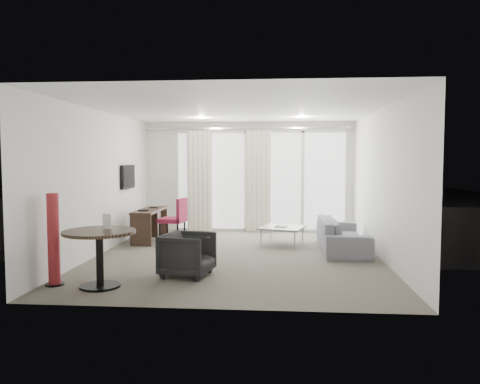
# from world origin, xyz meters

# --- Properties ---
(floor) EXTENTS (5.00, 6.00, 0.00)m
(floor) POSITION_xyz_m (0.00, 0.00, 0.00)
(floor) COLOR #5F5A4D
(floor) RESTS_ON ground
(ceiling) EXTENTS (5.00, 6.00, 0.00)m
(ceiling) POSITION_xyz_m (0.00, 0.00, 2.60)
(ceiling) COLOR white
(ceiling) RESTS_ON ground
(wall_left) EXTENTS (0.00, 6.00, 2.60)m
(wall_left) POSITION_xyz_m (-2.50, 0.00, 1.30)
(wall_left) COLOR silver
(wall_left) RESTS_ON ground
(wall_right) EXTENTS (0.00, 6.00, 2.60)m
(wall_right) POSITION_xyz_m (2.50, 0.00, 1.30)
(wall_right) COLOR silver
(wall_right) RESTS_ON ground
(wall_front) EXTENTS (5.00, 0.00, 2.60)m
(wall_front) POSITION_xyz_m (0.00, -3.00, 1.30)
(wall_front) COLOR silver
(wall_front) RESTS_ON ground
(window_panel) EXTENTS (4.00, 0.02, 2.38)m
(window_panel) POSITION_xyz_m (0.30, 2.98, 1.20)
(window_panel) COLOR white
(window_panel) RESTS_ON ground
(window_frame) EXTENTS (4.10, 0.06, 2.44)m
(window_frame) POSITION_xyz_m (0.30, 2.97, 1.20)
(window_frame) COLOR white
(window_frame) RESTS_ON ground
(curtain_left) EXTENTS (0.60, 0.20, 2.38)m
(curtain_left) POSITION_xyz_m (-1.15, 2.82, 1.20)
(curtain_left) COLOR silver
(curtain_left) RESTS_ON ground
(curtain_right) EXTENTS (0.60, 0.20, 2.38)m
(curtain_right) POSITION_xyz_m (0.25, 2.82, 1.20)
(curtain_right) COLOR silver
(curtain_right) RESTS_ON ground
(curtain_track) EXTENTS (4.80, 0.04, 0.04)m
(curtain_track) POSITION_xyz_m (0.00, 2.82, 2.45)
(curtain_track) COLOR #B2B2B7
(curtain_track) RESTS_ON ceiling
(downlight_a) EXTENTS (0.12, 0.12, 0.02)m
(downlight_a) POSITION_xyz_m (-0.90, 1.60, 2.59)
(downlight_a) COLOR #FFE0B2
(downlight_a) RESTS_ON ceiling
(downlight_b) EXTENTS (0.12, 0.12, 0.02)m
(downlight_b) POSITION_xyz_m (1.20, 1.60, 2.59)
(downlight_b) COLOR #FFE0B2
(downlight_b) RESTS_ON ceiling
(desk) EXTENTS (0.44, 1.41, 0.66)m
(desk) POSITION_xyz_m (-1.99, 1.41, 0.33)
(desk) COLOR #322319
(desk) RESTS_ON floor
(tv) EXTENTS (0.05, 0.80, 0.50)m
(tv) POSITION_xyz_m (-2.46, 1.45, 1.35)
(tv) COLOR black
(tv) RESTS_ON wall_left
(desk_chair) EXTENTS (0.58, 0.55, 0.93)m
(desk_chair) POSITION_xyz_m (-1.43, 1.13, 0.47)
(desk_chair) COLOR maroon
(desk_chair) RESTS_ON floor
(round_table) EXTENTS (1.21, 1.21, 0.77)m
(round_table) POSITION_xyz_m (-1.66, -2.20, 0.38)
(round_table) COLOR black
(round_table) RESTS_ON floor
(menu_card) EXTENTS (0.11, 0.03, 0.21)m
(menu_card) POSITION_xyz_m (-1.60, -2.06, 0.72)
(menu_card) COLOR white
(menu_card) RESTS_ON round_table
(red_lamp) EXTENTS (0.29, 0.29, 1.26)m
(red_lamp) POSITION_xyz_m (-2.32, -2.15, 0.63)
(red_lamp) COLOR maroon
(red_lamp) RESTS_ON floor
(tub_armchair) EXTENTS (0.83, 0.81, 0.64)m
(tub_armchair) POSITION_xyz_m (-0.60, -1.50, 0.32)
(tub_armchair) COLOR black
(tub_armchair) RESTS_ON floor
(coffee_table) EXTENTS (1.01, 1.01, 0.37)m
(coffee_table) POSITION_xyz_m (0.81, 1.13, 0.18)
(coffee_table) COLOR gray
(coffee_table) RESTS_ON floor
(remote) EXTENTS (0.08, 0.17, 0.02)m
(remote) POSITION_xyz_m (0.71, 1.15, 0.36)
(remote) COLOR black
(remote) RESTS_ON coffee_table
(magazine) EXTENTS (0.31, 0.35, 0.02)m
(magazine) POSITION_xyz_m (0.79, 1.14, 0.36)
(magazine) COLOR gray
(magazine) RESTS_ON coffee_table
(sofa) EXTENTS (0.80, 2.05, 0.60)m
(sofa) POSITION_xyz_m (1.93, 0.67, 0.30)
(sofa) COLOR slate
(sofa) RESTS_ON floor
(terrace_slab) EXTENTS (5.60, 3.00, 0.12)m
(terrace_slab) POSITION_xyz_m (0.30, 4.50, -0.06)
(terrace_slab) COLOR #4D4D50
(terrace_slab) RESTS_ON ground
(rattan_chair_a) EXTENTS (0.75, 0.75, 0.89)m
(rattan_chair_a) POSITION_xyz_m (1.15, 4.76, 0.44)
(rattan_chair_a) COLOR brown
(rattan_chair_a) RESTS_ON terrace_slab
(rattan_chair_b) EXTENTS (0.70, 0.70, 0.84)m
(rattan_chair_b) POSITION_xyz_m (1.67, 4.57, 0.42)
(rattan_chair_b) COLOR brown
(rattan_chair_b) RESTS_ON terrace_slab
(rattan_table) EXTENTS (0.52, 0.52, 0.44)m
(rattan_table) POSITION_xyz_m (1.15, 3.55, 0.22)
(rattan_table) COLOR brown
(rattan_table) RESTS_ON terrace_slab
(balustrade) EXTENTS (5.50, 0.06, 1.05)m
(balustrade) POSITION_xyz_m (0.30, 5.95, 0.50)
(balustrade) COLOR #B2B2B7
(balustrade) RESTS_ON terrace_slab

